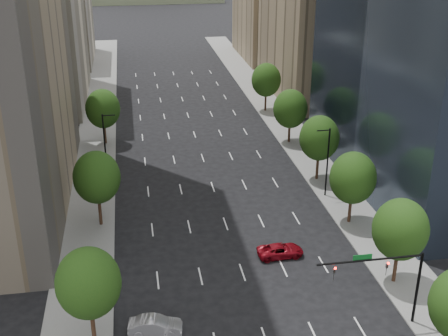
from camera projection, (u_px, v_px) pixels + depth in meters
sidewalk_left at (91, 195)px, 73.25m from camera, size 6.00×200.00×0.15m
sidewalk_right at (327, 178)px, 77.91m from camera, size 6.00×200.00×0.15m
midrise_cream_left at (38, 6)px, 103.80m from camera, size 14.00×30.00×35.00m
filler_left at (60, 24)px, 137.05m from camera, size 14.00×26.00×18.00m
parking_tan_right at (312, 16)px, 109.60m from camera, size 14.00×30.00×30.00m
filler_right at (270, 24)px, 142.25m from camera, size 14.00×26.00×16.00m
tree_right_1 at (400, 230)px, 53.71m from camera, size 5.20×5.20×8.75m
tree_right_2 at (353, 178)px, 64.62m from camera, size 5.20×5.20×8.61m
tree_right_3 at (319, 138)px, 75.37m from camera, size 5.20×5.20×8.89m
tree_right_4 at (290, 109)px, 88.21m from camera, size 5.20×5.20×8.46m
tree_right_5 at (266, 80)px, 102.58m from camera, size 5.20×5.20×8.75m
tree_left_0 at (88, 283)px, 45.88m from camera, size 5.20×5.20×8.75m
tree_left_1 at (97, 177)px, 63.89m from camera, size 5.20×5.20×8.97m
tree_left_2 at (103, 109)px, 87.53m from camera, size 5.20×5.20×8.68m
streetlight_rn at (327, 161)px, 71.18m from camera, size 1.70×0.20×9.00m
streetlight_ln at (105, 144)px, 76.19m from camera, size 1.70×0.20×9.00m
traffic_signal at (392, 275)px, 47.98m from camera, size 9.12×0.40×7.38m
car_silver at (155, 325)px, 48.89m from camera, size 4.68×2.16×1.48m
car_red_far at (280, 251)px, 59.97m from camera, size 4.87×2.41×1.33m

